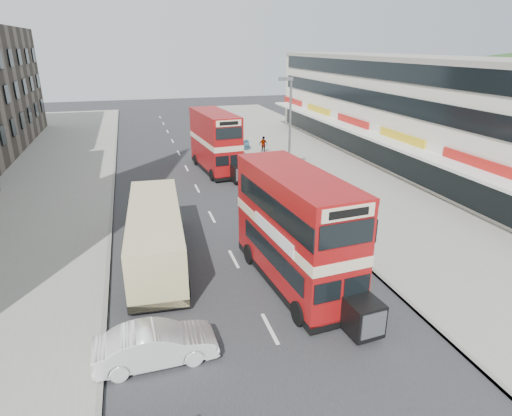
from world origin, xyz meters
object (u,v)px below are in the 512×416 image
object	(u,v)px
coach	(156,233)
pedestrian_near	(329,186)
car_right_c	(230,144)
car_right_a	(281,193)
street_lamp	(289,126)
car_right_b	(249,166)
car_left_front	(156,345)
cyclist	(254,174)
pedestrian_far	(263,145)
bus_second	(215,141)
bus_main	(296,230)

from	to	relation	value
coach	pedestrian_near	size ratio (longest dim) A/B	6.17
coach	car_right_c	distance (m)	24.36
car_right_a	pedestrian_near	distance (m)	3.52
street_lamp	car_right_b	bearing A→B (deg)	107.56
car_left_front	cyclist	xyz separation A→B (m)	(8.89, 19.06, 0.01)
car_right_a	pedestrian_far	world-z (taller)	pedestrian_far
coach	car_left_front	distance (m)	7.63
car_right_b	pedestrian_far	xyz separation A→B (m)	(3.01, 5.86, 0.41)
bus_second	pedestrian_near	size ratio (longest dim) A/B	5.54
car_left_front	cyclist	world-z (taller)	cyclist
street_lamp	cyclist	bearing A→B (deg)	128.46
car_left_front	car_right_c	size ratio (longest dim) A/B	1.03
street_lamp	pedestrian_near	size ratio (longest dim) A/B	5.09
bus_second	car_right_c	world-z (taller)	bus_second
bus_main	car_left_front	size ratio (longest dim) A/B	2.23
car_right_a	street_lamp	bearing A→B (deg)	150.37
street_lamp	pedestrian_far	xyz separation A→B (m)	(1.43, 10.88, -3.78)
car_left_front	car_right_c	bearing A→B (deg)	-19.14
car_left_front	pedestrian_near	bearing A→B (deg)	-44.76
car_right_a	pedestrian_far	xyz separation A→B (m)	(2.88, 13.52, 0.35)
car_right_a	bus_main	bearing A→B (deg)	-16.60
street_lamp	car_right_c	xyz separation A→B (m)	(-1.35, 13.58, -4.10)
pedestrian_far	cyclist	distance (m)	9.11
bus_main	coach	world-z (taller)	bus_main
bus_second	pedestrian_far	distance (m)	7.21
car_right_b	pedestrian_near	distance (m)	8.68
car_left_front	coach	bearing A→B (deg)	-6.13
pedestrian_far	car_right_b	bearing A→B (deg)	-130.10
car_right_b	car_right_c	bearing A→B (deg)	-173.83
pedestrian_near	pedestrian_far	bearing A→B (deg)	-128.77
car_left_front	car_right_b	world-z (taller)	car_left_front
car_right_c	pedestrian_near	bearing A→B (deg)	13.58
car_right_c	car_left_front	bearing A→B (deg)	-15.46
bus_main	bus_second	bearing A→B (deg)	-96.02
car_right_a	car_right_b	size ratio (longest dim) A/B	1.05
pedestrian_far	cyclist	xyz separation A→B (m)	(-3.34, -8.47, -0.32)
pedestrian_near	pedestrian_far	xyz separation A→B (m)	(-0.62, 13.74, 0.05)
bus_second	car_right_c	xyz separation A→B (m)	(2.79, 7.02, -1.86)
car_right_b	car_right_c	world-z (taller)	car_right_c
street_lamp	coach	world-z (taller)	street_lamp
car_right_b	bus_second	bearing A→B (deg)	-113.51
street_lamp	car_right_b	world-z (taller)	street_lamp
bus_second	cyclist	size ratio (longest dim) A/B	4.38
car_right_c	pedestrian_near	xyz separation A→B (m)	(3.40, -16.44, 0.27)
car_right_b	pedestrian_near	world-z (taller)	pedestrian_near
pedestrian_near	bus_second	bearing A→B (deg)	-98.06
street_lamp	car_left_front	world-z (taller)	street_lamp
street_lamp	bus_second	size ratio (longest dim) A/B	0.92
street_lamp	car_left_front	xyz separation A→B (m)	(-10.80, -16.65, -4.11)
bus_second	car_right_c	size ratio (longest dim) A/B	2.21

